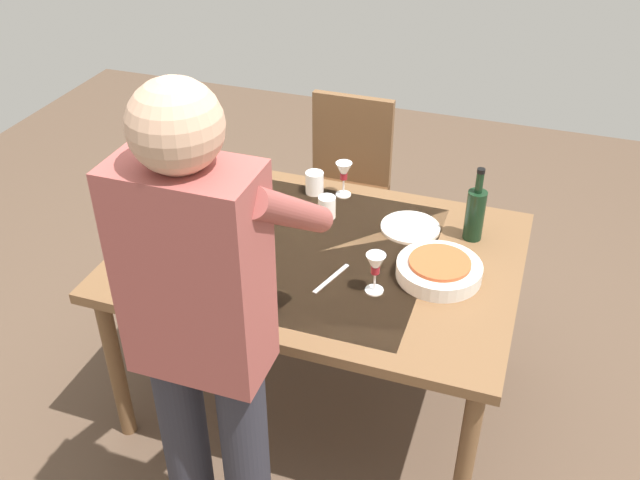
{
  "coord_description": "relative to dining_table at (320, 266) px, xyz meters",
  "views": [
    {
      "loc": [
        -0.7,
        2.04,
        2.24
      ],
      "look_at": [
        0.0,
        0.0,
        0.78
      ],
      "focal_mm": 39.95,
      "sensor_mm": 36.0,
      "label": 1
    }
  ],
  "objects": [
    {
      "name": "ground_plane",
      "position": [
        0.0,
        0.0,
        -0.66
      ],
      "size": [
        6.0,
        6.0,
        0.0
      ],
      "primitive_type": "plane",
      "color": "brown"
    },
    {
      "name": "dining_table",
      "position": [
        0.0,
        0.0,
        0.0
      ],
      "size": [
        1.45,
        1.04,
        0.73
      ],
      "color": "brown",
      "rests_on": "ground_plane"
    },
    {
      "name": "chair_near",
      "position": [
        0.18,
        -0.9,
        -0.13
      ],
      "size": [
        0.4,
        0.4,
        0.91
      ],
      "color": "#523019",
      "rests_on": "ground_plane"
    },
    {
      "name": "person_server",
      "position": [
        0.06,
        0.78,
        0.3
      ],
      "size": [
        0.42,
        0.61,
        1.69
      ],
      "color": "#2D2D38",
      "rests_on": "ground_plane"
    },
    {
      "name": "wine_bottle",
      "position": [
        -0.52,
        -0.27,
        0.18
      ],
      "size": [
        0.07,
        0.07,
        0.3
      ],
      "color": "black",
      "rests_on": "dining_table"
    },
    {
      "name": "wine_glass_left",
      "position": [
        0.04,
        -0.42,
        0.17
      ],
      "size": [
        0.07,
        0.07,
        0.15
      ],
      "color": "white",
      "rests_on": "dining_table"
    },
    {
      "name": "wine_glass_right",
      "position": [
        -0.25,
        0.16,
        0.17
      ],
      "size": [
        0.07,
        0.07,
        0.15
      ],
      "color": "white",
      "rests_on": "dining_table"
    },
    {
      "name": "water_cup_near_left",
      "position": [
        0.16,
        -0.4,
        0.12
      ],
      "size": [
        0.08,
        0.08,
        0.09
      ],
      "primitive_type": "cylinder",
      "color": "silver",
      "rests_on": "dining_table"
    },
    {
      "name": "water_cup_near_right",
      "position": [
        0.08,
        0.34,
        0.11
      ],
      "size": [
        0.06,
        0.06,
        0.09
      ],
      "primitive_type": "cylinder",
      "color": "silver",
      "rests_on": "dining_table"
    },
    {
      "name": "water_cup_far_left",
      "position": [
        0.05,
        -0.23,
        0.11
      ],
      "size": [
        0.07,
        0.07,
        0.09
      ],
      "primitive_type": "cylinder",
      "color": "silver",
      "rests_on": "dining_table"
    },
    {
      "name": "serving_bowl_pasta",
      "position": [
        -0.44,
        0.01,
        0.1
      ],
      "size": [
        0.3,
        0.3,
        0.07
      ],
      "color": "silver",
      "rests_on": "dining_table"
    },
    {
      "name": "dinner_plate_near",
      "position": [
        -0.28,
        -0.26,
        0.07
      ],
      "size": [
        0.23,
        0.23,
        0.01
      ],
      "primitive_type": "cylinder",
      "color": "silver",
      "rests_on": "dining_table"
    },
    {
      "name": "dinner_plate_far",
      "position": [
        0.38,
        0.15,
        0.07
      ],
      "size": [
        0.23,
        0.23,
        0.01
      ],
      "primitive_type": "cylinder",
      "color": "silver",
      "rests_on": "dining_table"
    },
    {
      "name": "table_knife",
      "position": [
        -0.09,
        0.15,
        0.07
      ],
      "size": [
        0.07,
        0.19,
        0.0
      ],
      "primitive_type": "cube",
      "rotation": [
        0.0,
        0.0,
        -0.31
      ],
      "color": "silver",
      "rests_on": "dining_table"
    },
    {
      "name": "table_fork",
      "position": [
        0.49,
        -0.23,
        0.07
      ],
      "size": [
        0.03,
        0.18,
        0.0
      ],
      "primitive_type": "cube",
      "rotation": [
        0.0,
        0.0,
        -0.07
      ],
      "color": "silver",
      "rests_on": "dining_table"
    }
  ]
}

